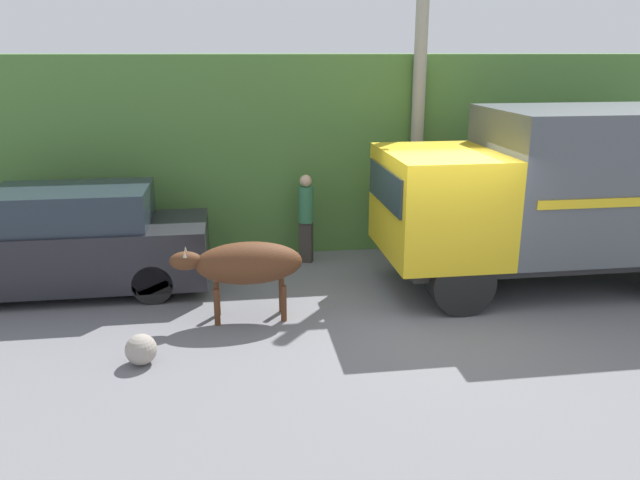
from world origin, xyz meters
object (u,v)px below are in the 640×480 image
Objects in this scene: parked_suv at (70,243)px; pedestrian_on_hill at (306,214)px; cargo_truck at (568,191)px; roadside_rock at (141,349)px; brown_cow at (246,264)px; utility_pole at (419,89)px.

pedestrian_on_hill is at bearing 16.80° from parked_suv.
roadside_rock is at bearing -160.99° from cargo_truck.
parked_suv reaches higher than pedestrian_on_hill.
roadside_rock is (-2.66, -3.85, -0.77)m from pedestrian_on_hill.
parked_suv is 3.31m from roadside_rock.
utility_pole is (3.52, 3.03, 2.37)m from brown_cow.
cargo_truck is at bearing -178.23° from pedestrian_on_hill.
brown_cow is (-5.52, -0.72, -0.80)m from cargo_truck.
utility_pole reaches higher than brown_cow.
parked_suv is at bearing 117.03° from roadside_rock.
pedestrian_on_hill is 4.18× the size of roadside_rock.
cargo_truck is 14.68× the size of roadside_rock.
cargo_truck is 3.06× the size of brown_cow.
utility_pole is (2.28, 0.46, 2.28)m from pedestrian_on_hill.
pedestrian_on_hill is 0.27× the size of utility_pole.
pedestrian_on_hill is at bearing -168.49° from utility_pole.
parked_suv is 7.00m from utility_pole.
pedestrian_on_hill is (1.24, 2.57, 0.09)m from brown_cow.
pedestrian_on_hill is 3.26m from utility_pole.
cargo_truck is 4.72m from pedestrian_on_hill.
utility_pole is at bearing -143.31° from pedestrian_on_hill.
parked_suv is 11.16× the size of roadside_rock.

